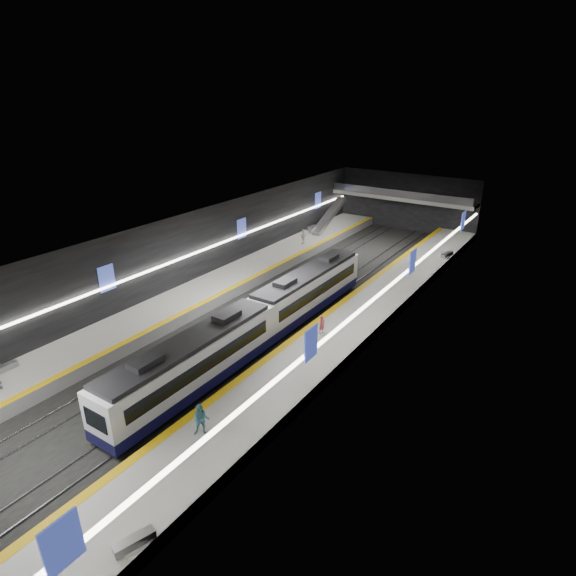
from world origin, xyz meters
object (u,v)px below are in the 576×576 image
Objects in this scene: passenger_right_b at (201,420)px; train at (259,320)px; escalator at (329,215)px; bench_right_far at (447,255)px; bench_left_far at (311,228)px; bench_right_near at (134,541)px; bench_left_near at (5,368)px; passenger_right_a at (322,325)px; passenger_left_a at (303,237)px.

train is at bearing 77.94° from passenger_right_b.
escalator is 4.05× the size of passenger_right_b.
bench_left_far is at bearing -173.54° from bench_right_far.
bench_right_near is at bearing -69.17° from train.
bench_right_far is at bearing 108.67° from bench_right_near.
train reaches higher than bench_left_near.
passenger_right_a is (14.17, -26.79, -1.14)m from escalator.
bench_left_near is 19.03m from bench_right_near.
passenger_right_b is at bearing 9.95° from bench_left_near.
passenger_right_b is at bearing -163.76° from passenger_right_a.
escalator reaches higher than passenger_right_b.
bench_right_near is 1.19× the size of passenger_right_a.
bench_right_far is (19.00, -1.24, 0.03)m from bench_left_far.
train is 23.80m from passenger_left_a.
escalator is at bearing 108.68° from train.
passenger_left_a reaches higher than bench_right_near.
bench_right_near is at bearing 22.84° from passenger_left_a.
escalator is 4.31× the size of passenger_left_a.
escalator is 50.92m from bench_right_near.
bench_right_near is at bearing -157.49° from passenger_right_a.
train is at bearing -94.37° from bench_right_far.
passenger_left_a is (2.14, 35.98, 0.72)m from bench_left_near.
train is 31.23m from escalator.
train is 16.56× the size of bench_right_near.
passenger_right_b is at bearing -57.13° from bench_left_far.
escalator is 7.79m from passenger_left_a.
bench_left_near is at bearing -79.11° from bench_left_far.
escalator is at bearing 75.95° from passenger_right_b.
passenger_left_a reaches higher than passenger_right_a.
bench_left_near is 23.08m from passenger_right_a.
bench_left_far is at bearing 113.06° from train.
bench_left_near is 42.30m from bench_left_far.
bench_left_far is at bearing 91.21° from bench_left_near.
bench_left_near is 0.94× the size of bench_left_far.
bench_left_near is 36.05m from passenger_left_a.
bench_left_near is (-11.54, -14.11, -0.99)m from train.
escalator reaches higher than bench_right_far.
passenger_right_b reaches higher than bench_right_near.
train is 19.71m from bench_right_near.
escalator is 43.54m from passenger_right_b.
train reaches higher than bench_left_far.
bench_left_near is (-1.54, -43.69, -1.69)m from escalator.
train is 14.81× the size of bench_right_far.
bench_left_far is 0.98× the size of passenger_left_a.
train is 16.18× the size of passenger_left_a.
passenger_left_a is at bearing 113.27° from train.
passenger_right_a reaches higher than bench_right_far.
bench_left_near is 45.05m from bench_right_far.
passenger_right_a reaches higher than bench_left_far.
bench_right_near is at bearing -79.80° from bench_right_far.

